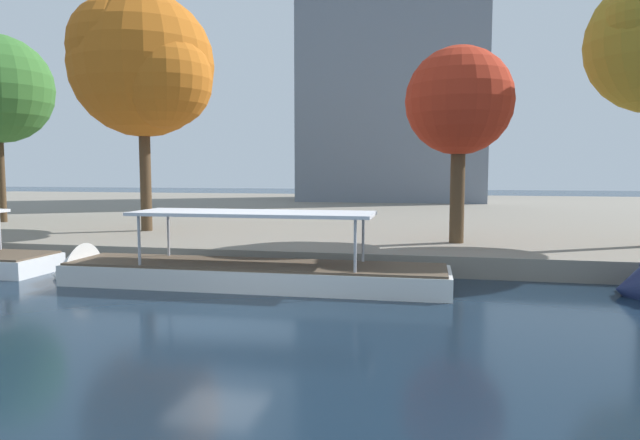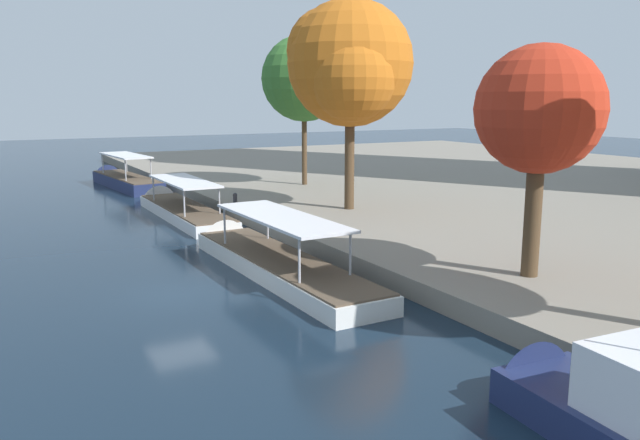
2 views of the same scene
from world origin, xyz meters
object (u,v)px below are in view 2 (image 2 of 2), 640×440
at_px(motor_yacht_3, 615,417).
at_px(tree_3, 302,79).
at_px(tour_boat_0, 124,182).
at_px(mooring_bollard_0, 235,198).
at_px(tree_2, 541,114).
at_px(tree_0, 347,64).
at_px(tour_boat_1, 180,211).
at_px(tour_boat_2, 271,265).

distance_m(motor_yacht_3, tree_3, 39.68).
relative_size(tour_boat_0, mooring_bollard_0, 19.71).
relative_size(mooring_bollard_0, tree_2, 0.08).
distance_m(motor_yacht_3, tree_0, 27.83).
distance_m(tour_boat_1, tree_2, 25.78).
distance_m(tree_0, tree_2, 16.66).
bearing_deg(mooring_bollard_0, tree_3, 127.36).
relative_size(tree_0, tree_3, 1.08).
relative_size(tree_2, tree_3, 0.75).
distance_m(tour_boat_0, motor_yacht_3, 49.05).
bearing_deg(tour_boat_1, tree_0, -131.86).
xyz_separation_m(tree_0, tree_2, (16.38, -1.44, -2.66)).
bearing_deg(tree_2, tour_boat_0, -169.94).
height_order(tour_boat_2, tree_3, tree_3).
bearing_deg(mooring_bollard_0, motor_yacht_3, -5.36).
bearing_deg(tree_3, tree_0, -14.63).
relative_size(tour_boat_1, motor_yacht_3, 1.84).
bearing_deg(mooring_bollard_0, tree_2, 9.46).
distance_m(motor_yacht_3, tree_2, 12.66).
relative_size(motor_yacht_3, mooring_bollard_0, 11.30).
xyz_separation_m(tree_0, tree_3, (-12.05, 3.14, -0.51)).
bearing_deg(tour_boat_0, tree_2, -175.27).
bearing_deg(mooring_bollard_0, tour_boat_0, -169.21).
relative_size(tour_boat_2, tree_2, 1.71).
relative_size(tour_boat_0, tree_0, 1.05).
distance_m(tour_boat_1, mooring_bollard_0, 3.81).
relative_size(tour_boat_1, tree_3, 1.20).
relative_size(tour_boat_0, tree_2, 1.52).
relative_size(tour_boat_1, tree_0, 1.11).
height_order(tour_boat_0, tree_3, tree_3).
xyz_separation_m(tour_boat_2, motor_yacht_3, (17.03, 0.75, 0.33)).
height_order(tour_boat_2, tree_2, tree_2).
height_order(tour_boat_0, tour_boat_2, tour_boat_0).
bearing_deg(mooring_bollard_0, tour_boat_1, -118.63).
relative_size(tour_boat_0, motor_yacht_3, 1.74).
xyz_separation_m(tour_boat_2, tree_2, (8.37, 7.32, 6.83)).
distance_m(tour_boat_2, tree_3, 24.99).
height_order(tour_boat_2, tree_0, tree_0).
xyz_separation_m(tour_boat_1, motor_yacht_3, (32.55, 0.37, 0.27)).
distance_m(tour_boat_0, tour_boat_1, 16.51).
bearing_deg(tour_boat_2, mooring_bollard_0, -15.64).
distance_m(tour_boat_2, tree_2, 13.05).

